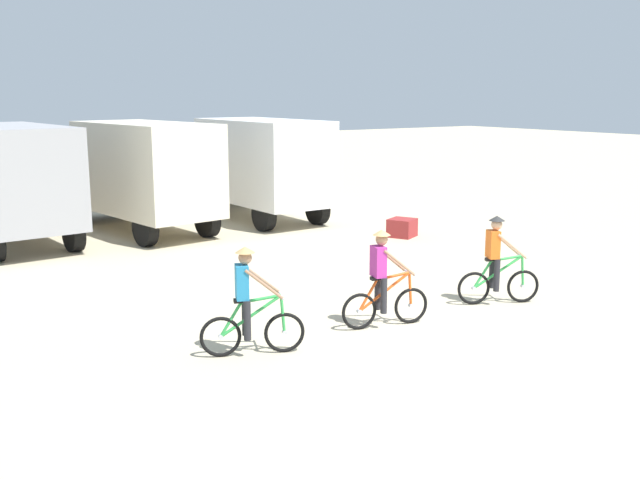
% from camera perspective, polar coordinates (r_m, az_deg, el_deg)
% --- Properties ---
extents(ground_plane, '(120.00, 120.00, 0.00)m').
position_cam_1_polar(ground_plane, '(12.96, 11.65, -7.97)').
color(ground_plane, beige).
extents(box_truck_grey_hauler, '(2.90, 6.92, 3.35)m').
position_cam_1_polar(box_truck_grey_hauler, '(22.61, -23.15, 4.45)').
color(box_truck_grey_hauler, '#9E9EA3').
rests_on(box_truck_grey_hauler, ground).
extents(box_truck_cream_rv, '(3.22, 7.00, 3.35)m').
position_cam_1_polar(box_truck_cream_rv, '(23.39, -13.94, 5.23)').
color(box_truck_cream_rv, beige).
rests_on(box_truck_cream_rv, ground).
extents(box_truck_avon_van, '(2.59, 6.82, 3.35)m').
position_cam_1_polar(box_truck_avon_van, '(25.15, -5.11, 5.93)').
color(box_truck_avon_van, white).
rests_on(box_truck_avon_van, ground).
extents(cyclist_orange_shirt, '(1.63, 0.77, 1.82)m').
position_cam_1_polar(cyclist_orange_shirt, '(12.05, -5.54, -5.04)').
color(cyclist_orange_shirt, black).
rests_on(cyclist_orange_shirt, ground).
extents(cyclist_cowboy_hat, '(1.70, 0.59, 1.82)m').
position_cam_1_polar(cyclist_cowboy_hat, '(13.47, 4.89, -3.26)').
color(cyclist_cowboy_hat, black).
rests_on(cyclist_cowboy_hat, ground).
extents(cyclist_near_camera, '(1.59, 0.84, 1.82)m').
position_cam_1_polar(cyclist_near_camera, '(15.31, 13.51, -1.76)').
color(cyclist_near_camera, black).
rests_on(cyclist_near_camera, ground).
extents(supply_crate, '(0.98, 0.97, 0.54)m').
position_cam_1_polar(supply_crate, '(22.09, 6.36, 0.95)').
color(supply_crate, '#9E2D2D').
rests_on(supply_crate, ground).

